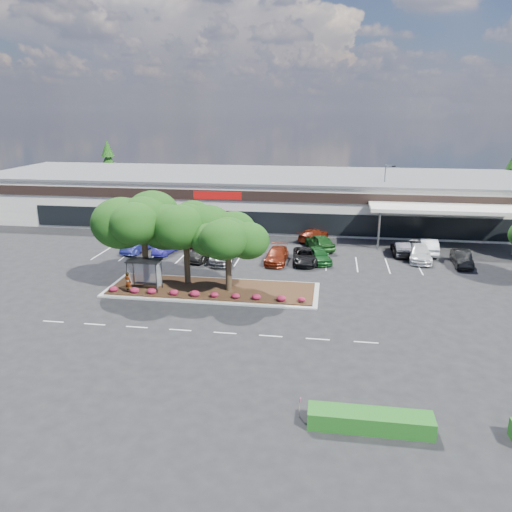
# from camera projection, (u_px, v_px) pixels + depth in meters

# --- Properties ---
(ground) EXTENTS (160.00, 160.00, 0.00)m
(ground) POSITION_uv_depth(u_px,v_px,m) (226.00, 310.00, 38.44)
(ground) COLOR black
(ground) RESTS_ON ground
(retail_store) EXTENTS (80.40, 25.20, 6.25)m
(retail_store) POSITION_uv_depth(u_px,v_px,m) (276.00, 196.00, 69.68)
(retail_store) COLOR silver
(retail_store) RESTS_ON ground
(landscape_island) EXTENTS (18.00, 6.00, 0.26)m
(landscape_island) POSITION_uv_depth(u_px,v_px,m) (212.00, 289.00, 42.49)
(landscape_island) COLOR #A1A19C
(landscape_island) RESTS_ON ground
(lane_markings) EXTENTS (33.12, 20.06, 0.01)m
(lane_markings) POSITION_uv_depth(u_px,v_px,m) (247.00, 269.00, 48.34)
(lane_markings) COLOR silver
(lane_markings) RESTS_ON ground
(shrub_row) EXTENTS (17.00, 0.80, 0.50)m
(shrub_row) POSITION_uv_depth(u_px,v_px,m) (206.00, 294.00, 40.39)
(shrub_row) COLOR maroon
(shrub_row) RESTS_ON landscape_island
(bus_shelter) EXTENTS (2.75, 1.55, 2.59)m
(bus_shelter) POSITION_uv_depth(u_px,v_px,m) (145.00, 266.00, 41.67)
(bus_shelter) COLOR black
(bus_shelter) RESTS_ON landscape_island
(island_tree_west) EXTENTS (7.20, 7.20, 7.89)m
(island_tree_west) POSITION_uv_depth(u_px,v_px,m) (144.00, 239.00, 42.67)
(island_tree_west) COLOR #163B0C
(island_tree_west) RESTS_ON landscape_island
(island_tree_mid) EXTENTS (6.60, 6.60, 7.32)m
(island_tree_mid) POSITION_uv_depth(u_px,v_px,m) (186.00, 242.00, 42.91)
(island_tree_mid) COLOR #163B0C
(island_tree_mid) RESTS_ON landscape_island
(island_tree_east) EXTENTS (5.80, 5.80, 6.50)m
(island_tree_east) POSITION_uv_depth(u_px,v_px,m) (228.00, 253.00, 41.02)
(island_tree_east) COLOR #163B0C
(island_tree_east) RESTS_ON landscape_island
(hedge_south_east) EXTENTS (6.00, 1.30, 0.90)m
(hedge_south_east) POSITION_uv_depth(u_px,v_px,m) (370.00, 421.00, 24.08)
(hedge_south_east) COLOR #1A470F
(hedge_south_east) RESTS_ON ground
(conifer_north_west) EXTENTS (4.40, 4.40, 10.00)m
(conifer_north_west) POSITION_uv_depth(u_px,v_px,m) (109.00, 169.00, 84.95)
(conifer_north_west) COLOR #163B0C
(conifer_north_west) RESTS_ON ground
(conifer_north_east) EXTENTS (3.96, 3.96, 9.00)m
(conifer_north_east) POSITION_uv_depth(u_px,v_px,m) (511.00, 182.00, 73.97)
(conifer_north_east) COLOR #163B0C
(conifer_north_east) RESTS_ON ground
(person_waiting) EXTENTS (0.75, 0.63, 1.75)m
(person_waiting) POSITION_uv_depth(u_px,v_px,m) (128.00, 282.00, 41.22)
(person_waiting) COLOR #594C47
(person_waiting) RESTS_ON landscape_island
(light_pole) EXTENTS (1.43, 0.50, 8.41)m
(light_pole) POSITION_uv_depth(u_px,v_px,m) (384.00, 203.00, 61.88)
(light_pole) COLOR #A1A19C
(light_pole) RESTS_ON ground
(survey_stake) EXTENTS (0.07, 0.14, 1.06)m
(survey_stake) POSITION_uv_depth(u_px,v_px,m) (300.00, 405.00, 24.98)
(survey_stake) COLOR #A58656
(survey_stake) RESTS_ON ground
(car_0) EXTENTS (2.55, 4.97, 1.56)m
(car_0) POSITION_uv_depth(u_px,v_px,m) (138.00, 245.00, 53.87)
(car_0) COLOR navy
(car_0) RESTS_ON ground
(car_1) EXTENTS (2.10, 4.21, 1.32)m
(car_1) POSITION_uv_depth(u_px,v_px,m) (166.00, 248.00, 53.24)
(car_1) COLOR navy
(car_1) RESTS_ON ground
(car_2) EXTENTS (2.87, 5.09, 1.59)m
(car_2) POSITION_uv_depth(u_px,v_px,m) (204.00, 252.00, 51.11)
(car_2) COLOR black
(car_2) RESTS_ON ground
(car_3) EXTENTS (2.79, 5.90, 1.66)m
(car_3) POSITION_uv_depth(u_px,v_px,m) (223.00, 253.00, 50.48)
(car_3) COLOR #5C5D65
(car_3) RESTS_ON ground
(car_4) EXTENTS (2.68, 5.28, 1.43)m
(car_4) POSITION_uv_depth(u_px,v_px,m) (305.00, 256.00, 49.99)
(car_4) COLOR black
(car_4) RESTS_ON ground
(car_5) EXTENTS (2.18, 5.09, 1.46)m
(car_5) POSITION_uv_depth(u_px,v_px,m) (277.00, 255.00, 50.20)
(car_5) COLOR maroon
(car_5) RESTS_ON ground
(car_6) EXTENTS (3.21, 4.70, 1.48)m
(car_6) POSITION_uv_depth(u_px,v_px,m) (319.00, 255.00, 50.22)
(car_6) COLOR #144B19
(car_6) RESTS_ON ground
(car_7) EXTENTS (2.57, 5.46, 1.54)m
(car_7) POSITION_uv_depth(u_px,v_px,m) (420.00, 253.00, 50.84)
(car_7) COLOR silver
(car_7) RESTS_ON ground
(car_8) EXTENTS (1.78, 4.57, 1.48)m
(car_8) POSITION_uv_depth(u_px,v_px,m) (462.00, 259.00, 49.10)
(car_8) COLOR black
(car_8) RESTS_ON ground
(car_9) EXTENTS (2.60, 5.91, 1.69)m
(car_9) POSITION_uv_depth(u_px,v_px,m) (157.00, 232.00, 59.29)
(car_9) COLOR #7F3B08
(car_9) RESTS_ON ground
(car_10) EXTENTS (3.14, 6.12, 1.65)m
(car_10) POSITION_uv_depth(u_px,v_px,m) (186.00, 237.00, 57.06)
(car_10) COLOR maroon
(car_10) RESTS_ON ground
(car_11) EXTENTS (2.91, 4.54, 1.41)m
(car_11) POSITION_uv_depth(u_px,v_px,m) (224.00, 234.00, 58.91)
(car_11) COLOR #4C4C52
(car_11) RESTS_ON ground
(car_12) EXTENTS (4.88, 6.44, 1.62)m
(car_12) POSITION_uv_depth(u_px,v_px,m) (237.00, 233.00, 58.74)
(car_12) COLOR navy
(car_12) RESTS_ON ground
(car_13) EXTENTS (3.93, 5.35, 1.44)m
(car_13) POSITION_uv_depth(u_px,v_px,m) (313.00, 235.00, 58.44)
(car_13) COLOR maroon
(car_13) RESTS_ON ground
(car_14) EXTENTS (3.90, 5.35, 1.69)m
(car_14) POSITION_uv_depth(u_px,v_px,m) (320.00, 242.00, 54.84)
(car_14) COLOR #164415
(car_14) RESTS_ON ground
(car_15) EXTENTS (1.56, 4.43, 1.46)m
(car_15) POSITION_uv_depth(u_px,v_px,m) (402.00, 248.00, 52.75)
(car_15) COLOR #505157
(car_15) RESTS_ON ground
(car_16) EXTENTS (2.07, 4.85, 1.39)m
(car_16) POSITION_uv_depth(u_px,v_px,m) (401.00, 248.00, 52.87)
(car_16) COLOR black
(car_16) RESTS_ON ground
(car_17) EXTENTS (2.07, 5.16, 1.67)m
(car_17) POSITION_uv_depth(u_px,v_px,m) (428.00, 246.00, 53.20)
(car_17) COLOR silver
(car_17) RESTS_ON ground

